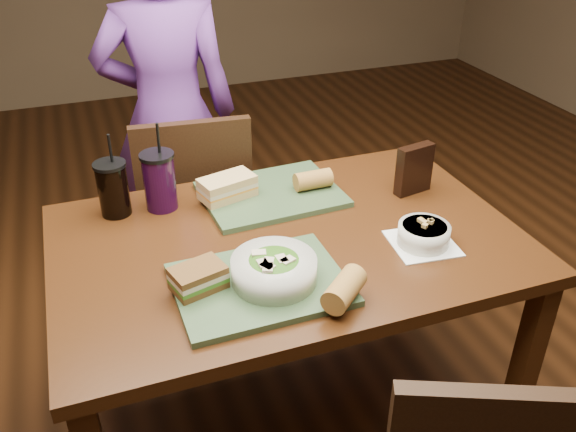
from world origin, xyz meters
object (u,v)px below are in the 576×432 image
object	(u,v)px
dining_table	(288,263)
chair_far	(193,216)
diner	(170,116)
salad_bowl	(274,268)
sandwich_near	(198,278)
chip_bag	(414,169)
tray_far	(271,194)
tray_near	(260,284)
cup_cola	(113,188)
baguette_far	(313,180)
soup_bowl	(424,234)
baguette_near	(344,289)
sandwich_far	(227,187)
cup_berry	(160,181)

from	to	relation	value
dining_table	chair_far	bearing A→B (deg)	104.67
dining_table	diner	world-z (taller)	diner
salad_bowl	sandwich_near	size ratio (longest dim) A/B	1.47
chip_bag	sandwich_near	bearing A→B (deg)	-170.32
chip_bag	tray_far	bearing A→B (deg)	153.36
tray_near	cup_cola	bearing A→B (deg)	120.63
diner	tray_far	bearing A→B (deg)	112.13
sandwich_near	baguette_far	size ratio (longest dim) A/B	1.23
tray_far	soup_bowl	distance (m)	0.51
dining_table	baguette_near	distance (m)	0.36
chair_far	salad_bowl	distance (m)	0.86
tray_far	sandwich_far	xyz separation A→B (m)	(-0.14, 0.02, 0.04)
diner	baguette_near	world-z (taller)	diner
salad_bowl	cup_cola	distance (m)	0.60
dining_table	baguette_far	world-z (taller)	baguette_far
salad_bowl	cup_berry	xyz separation A→B (m)	(-0.19, 0.49, 0.04)
chip_bag	cup_cola	bearing A→B (deg)	157.60
diner	chair_far	bearing A→B (deg)	97.29
tray_near	sandwich_near	size ratio (longest dim) A/B	2.90
baguette_near	salad_bowl	bearing A→B (deg)	134.56
tray_near	cup_berry	size ratio (longest dim) A/B	1.51
chair_far	soup_bowl	world-z (taller)	chair_far
tray_far	salad_bowl	world-z (taller)	salad_bowl
sandwich_near	baguette_near	size ratio (longest dim) A/B	1.12
sandwich_near	cup_berry	size ratio (longest dim) A/B	0.52
salad_bowl	baguette_far	size ratio (longest dim) A/B	1.81
cup_berry	baguette_near	bearing A→B (deg)	-62.62
tray_far	baguette_near	world-z (taller)	baguette_near
sandwich_far	cup_berry	bearing A→B (deg)	169.42
baguette_near	tray_far	bearing A→B (deg)	88.89
tray_near	cup_berry	world-z (taller)	cup_berry
sandwich_near	baguette_near	bearing A→B (deg)	-27.86
tray_far	dining_table	bearing A→B (deg)	-97.44
dining_table	salad_bowl	world-z (taller)	salad_bowl
chair_far	sandwich_near	bearing A→B (deg)	-99.88
sandwich_near	baguette_near	distance (m)	0.35
sandwich_far	cup_cola	world-z (taller)	cup_cola
tray_near	sandwich_near	world-z (taller)	sandwich_near
baguette_far	sandwich_near	bearing A→B (deg)	-139.90
sandwich_near	dining_table	bearing A→B (deg)	29.54
salad_bowl	baguette_far	world-z (taller)	salad_bowl
baguette_near	cup_cola	world-z (taller)	cup_cola
tray_near	soup_bowl	xyz separation A→B (m)	(0.48, 0.03, 0.02)
soup_bowl	baguette_far	xyz separation A→B (m)	(-0.18, 0.38, 0.01)
dining_table	cup_cola	distance (m)	0.56
sandwich_near	sandwich_far	xyz separation A→B (m)	(0.19, 0.42, 0.00)
sandwich_far	cup_cola	size ratio (longest dim) A/B	0.72
chair_far	chip_bag	distance (m)	0.85
dining_table	chair_far	world-z (taller)	chair_far
salad_bowl	chip_bag	world-z (taller)	chip_bag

